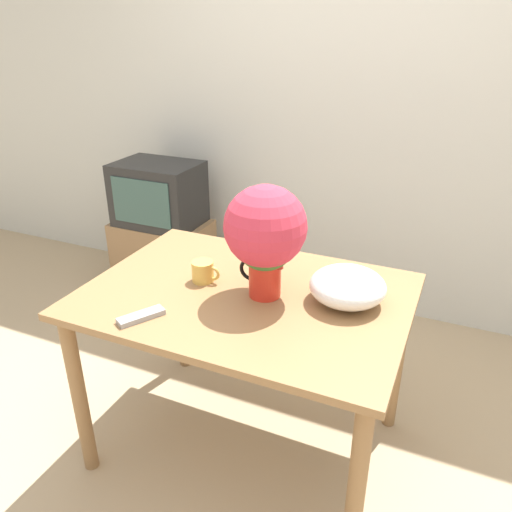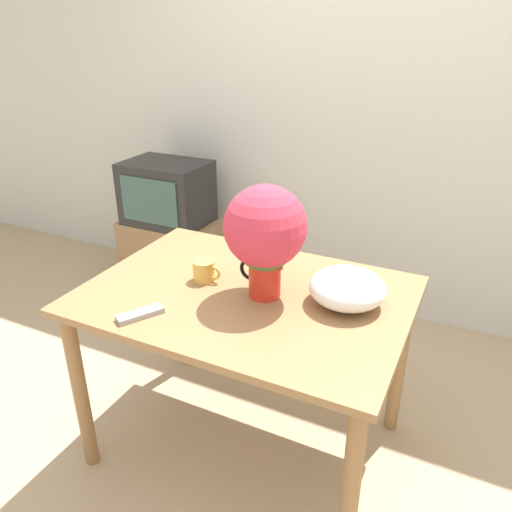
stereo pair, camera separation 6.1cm
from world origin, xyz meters
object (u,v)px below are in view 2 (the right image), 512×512
Objects in this scene: tv_set at (167,193)px; white_bowl at (347,288)px; flower_vase at (265,234)px; coffee_mug at (205,271)px.

white_bowl is at bearing -32.76° from tv_set.
tv_set is at bearing 147.24° from white_bowl.
tv_set is (-1.20, 1.04, -0.32)m from flower_vase.
flower_vase reaches higher than coffee_mug.
flower_vase reaches higher than tv_set.
coffee_mug is 1.39m from tv_set.
coffee_mug is 0.23× the size of tv_set.
coffee_mug is at bearing -173.09° from white_bowl.
tv_set is at bearing 131.75° from coffee_mug.
white_bowl is 0.53× the size of tv_set.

